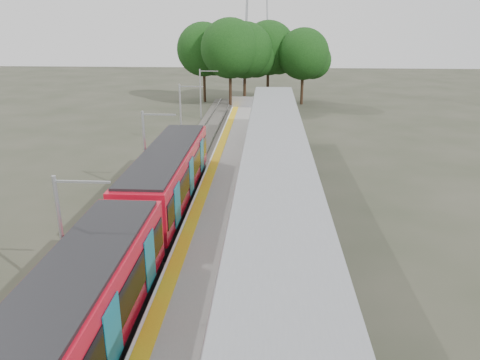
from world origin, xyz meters
name	(u,v)px	position (x,y,z in m)	size (l,w,h in m)	color
trackbed	(179,190)	(-4.50, 20.00, 0.12)	(3.00, 70.00, 0.24)	#59544C
platform	(249,185)	(0.00, 20.00, 0.50)	(6.00, 50.00, 1.00)	gray
tactile_strip	(209,177)	(-2.55, 20.00, 1.01)	(0.60, 50.00, 0.02)	yellow
end_fence	(258,102)	(0.00, 44.95, 1.60)	(6.00, 0.10, 1.20)	#9EA0A5
train	(134,229)	(-4.50, 9.89, 2.05)	(2.74, 27.60, 3.62)	black
canopy	(276,145)	(1.61, 16.19, 4.20)	(3.27, 38.00, 3.66)	#9EA0A5
tree_cluster	(248,50)	(-1.58, 52.95, 6.81)	(19.42, 11.85, 10.72)	#382316
catenary_masts	(146,152)	(-6.22, 19.00, 2.91)	(2.08, 48.16, 5.40)	#9EA0A5
bench_mid	(290,169)	(2.61, 20.26, 1.55)	(0.94, 1.59, 1.04)	#0F174F
bench_far	(278,126)	(2.07, 32.65, 1.55)	(0.61, 1.56, 1.04)	#0F174F
info_pillar_near	(262,248)	(1.00, 8.86, 1.85)	(0.44, 0.44, 1.97)	beige
info_pillar_far	(257,184)	(0.60, 16.61, 1.83)	(0.43, 0.43, 1.91)	beige
litter_bin	(275,202)	(1.56, 14.78, 1.49)	(0.47, 0.47, 0.97)	#9EA0A5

